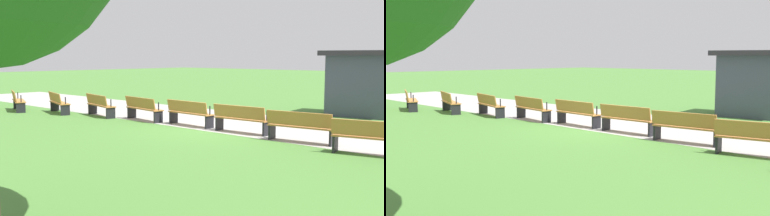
% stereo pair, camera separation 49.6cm
% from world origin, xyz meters
% --- Properties ---
extents(ground_plane, '(120.00, 120.00, 0.00)m').
position_xyz_m(ground_plane, '(0.00, 0.00, 0.00)').
color(ground_plane, '#477A33').
extents(path_paving, '(38.86, 4.89, 0.01)m').
position_xyz_m(path_paving, '(0.00, 1.90, 0.00)').
color(path_paving, '#A39E99').
rests_on(path_paving, ground).
extents(bench_1, '(1.95, 1.17, 0.89)m').
position_xyz_m(bench_1, '(-9.84, -2.02, 0.48)').
color(bench_1, '#B27538').
rests_on(bench_1, ground).
extents(bench_2, '(1.97, 1.03, 0.89)m').
position_xyz_m(bench_2, '(-7.73, -1.25, 0.48)').
color(bench_2, '#B27538').
rests_on(bench_2, ground).
extents(bench_3, '(1.98, 0.88, 0.89)m').
position_xyz_m(bench_3, '(-5.57, -0.68, 0.48)').
color(bench_3, '#B27538').
rests_on(bench_3, ground).
extents(bench_4, '(1.96, 0.72, 0.89)m').
position_xyz_m(bench_4, '(-3.36, -0.29, 0.48)').
color(bench_4, '#B27538').
rests_on(bench_4, ground).
extents(bench_5, '(1.94, 0.56, 0.89)m').
position_xyz_m(bench_5, '(-1.12, -0.09, 0.48)').
color(bench_5, '#B27538').
rests_on(bench_5, ground).
extents(bench_6, '(1.94, 0.56, 0.89)m').
position_xyz_m(bench_6, '(1.12, -0.09, 0.48)').
color(bench_6, '#B27538').
rests_on(bench_6, ground).
extents(bench_7, '(1.96, 0.72, 0.89)m').
position_xyz_m(bench_7, '(3.36, -0.29, 0.48)').
color(bench_7, '#B27538').
rests_on(bench_7, ground).
extents(bench_8, '(1.98, 0.88, 0.89)m').
position_xyz_m(bench_8, '(5.57, -0.68, 0.48)').
color(bench_8, '#B27538').
rests_on(bench_8, ground).
extents(kiosk, '(3.96, 3.05, 2.64)m').
position_xyz_m(kiosk, '(2.34, 6.92, 1.36)').
color(kiosk, '#38424C').
rests_on(kiosk, ground).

